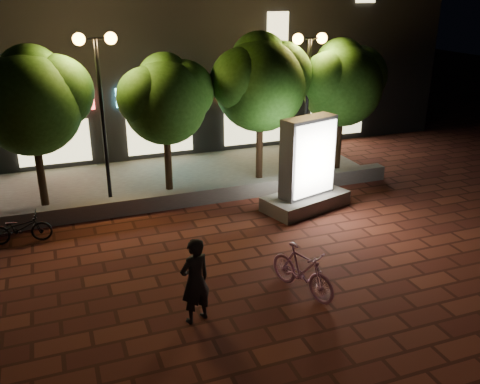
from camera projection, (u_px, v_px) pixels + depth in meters
name	position (u px, v px, depth m)	size (l,w,h in m)	color
ground	(200.00, 267.00, 12.77)	(80.00, 80.00, 0.00)	#5F291D
retaining_wall	(164.00, 201.00, 16.17)	(16.00, 0.45, 0.50)	slate
sidewalk	(149.00, 181.00, 18.43)	(16.00, 5.00, 0.08)	slate
building_block	(112.00, 25.00, 22.29)	(28.00, 8.12, 11.30)	black
tree_left	(32.00, 98.00, 15.17)	(3.60, 3.00, 4.89)	black
tree_mid	(166.00, 96.00, 16.55)	(3.24, 2.70, 4.50)	black
tree_right	(261.00, 80.00, 17.49)	(3.72, 3.10, 5.07)	black
tree_far_right	(343.00, 80.00, 18.60)	(3.48, 2.90, 4.76)	black
street_lamp_left	(99.00, 75.00, 15.36)	(1.26, 0.36, 5.18)	black
street_lamp_right	(309.00, 68.00, 17.68)	(1.26, 0.36, 4.98)	black
ad_kiosk	(307.00, 173.00, 15.86)	(2.95, 2.06, 2.90)	slate
scooter_pink	(302.00, 270.00, 11.53)	(0.53, 1.86, 1.12)	#C87FB3
rider	(195.00, 281.00, 10.41)	(0.68, 0.45, 1.87)	black
scooter_parked	(20.00, 228.00, 13.89)	(0.57, 1.63, 0.86)	black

